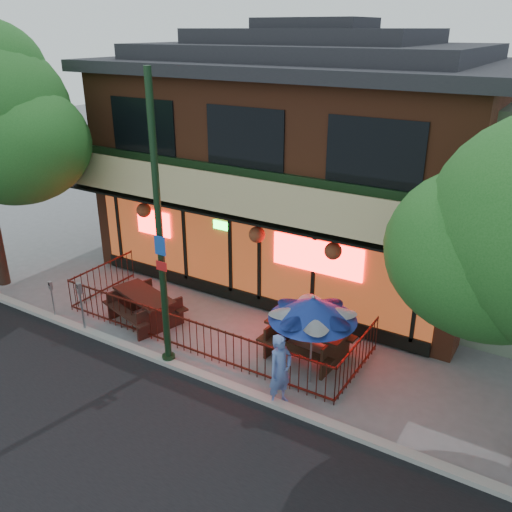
{
  "coord_description": "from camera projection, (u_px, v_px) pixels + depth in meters",
  "views": [
    {
      "loc": [
        7.82,
        -9.0,
        7.69
      ],
      "look_at": [
        1.08,
        2.0,
        2.24
      ],
      "focal_mm": 38.0,
      "sensor_mm": 36.0,
      "label": 1
    }
  ],
  "objects": [
    {
      "name": "ground",
      "position": [
        179.0,
        354.0,
        13.82
      ],
      "size": [
        80.0,
        80.0,
        0.0
      ],
      "primitive_type": "plane",
      "color": "gray",
      "rests_on": "ground"
    },
    {
      "name": "curb",
      "position": [
        166.0,
        362.0,
        13.41
      ],
      "size": [
        80.0,
        0.25,
        0.12
      ],
      "primitive_type": "cube",
      "color": "#999993",
      "rests_on": "ground"
    },
    {
      "name": "restaurant_building",
      "position": [
        309.0,
        145.0,
        17.8
      ],
      "size": [
        12.96,
        9.49,
        8.05
      ],
      "color": "brown",
      "rests_on": "ground"
    },
    {
      "name": "patio_fence",
      "position": [
        190.0,
        324.0,
        13.97
      ],
      "size": [
        8.44,
        2.62,
        1.0
      ],
      "color": "#41140D",
      "rests_on": "ground"
    },
    {
      "name": "street_light",
      "position": [
        160.0,
        245.0,
        12.28
      ],
      "size": [
        0.43,
        0.32,
        7.0
      ],
      "color": "black",
      "rests_on": "ground"
    },
    {
      "name": "picnic_table_left",
      "position": [
        145.0,
        303.0,
        15.16
      ],
      "size": [
        2.38,
        2.06,
        0.87
      ],
      "color": "black",
      "rests_on": "ground"
    },
    {
      "name": "picnic_table_right",
      "position": [
        307.0,
        336.0,
        13.54
      ],
      "size": [
        2.13,
        1.68,
        0.88
      ],
      "color": "#341E12",
      "rests_on": "ground"
    },
    {
      "name": "patio_umbrella",
      "position": [
        313.0,
        309.0,
        12.0
      ],
      "size": [
        2.0,
        1.99,
        2.28
      ],
      "color": "gray",
      "rests_on": "ground"
    },
    {
      "name": "pedestrian",
      "position": [
        280.0,
        370.0,
        11.7
      ],
      "size": [
        0.57,
        0.72,
        1.71
      ],
      "primitive_type": "imported",
      "rotation": [
        0.0,
        0.0,
        1.28
      ],
      "color": "#5B73B7",
      "rests_on": "ground"
    },
    {
      "name": "parking_meter_near",
      "position": [
        81.0,
        299.0,
        14.45
      ],
      "size": [
        0.16,
        0.15,
        1.48
      ],
      "color": "gray",
      "rests_on": "ground"
    },
    {
      "name": "parking_meter_far",
      "position": [
        52.0,
        294.0,
        15.22
      ],
      "size": [
        0.12,
        0.11,
        1.17
      ],
      "color": "#94989C",
      "rests_on": "ground"
    }
  ]
}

